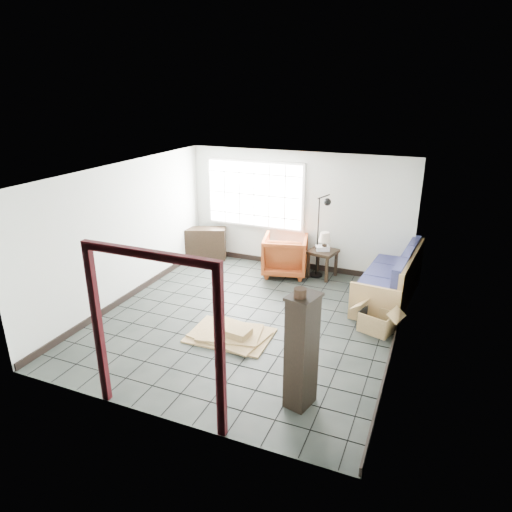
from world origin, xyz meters
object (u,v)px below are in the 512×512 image
at_px(armchair, 285,253).
at_px(side_table, 323,255).
at_px(futon_sofa, 392,282).
at_px(tall_shelf, 302,351).

distance_m(armchair, side_table, 0.81).
bearing_deg(futon_sofa, side_table, 164.03).
bearing_deg(futon_sofa, tall_shelf, -95.92).
bearing_deg(side_table, tall_shelf, -78.84).
xyz_separation_m(futon_sofa, tall_shelf, (-0.69, -3.64, 0.42)).
height_order(futon_sofa, tall_shelf, tall_shelf).
height_order(side_table, tall_shelf, tall_shelf).
bearing_deg(futon_sofa, armchair, 174.18).
distance_m(side_table, tall_shelf, 4.31).
xyz_separation_m(futon_sofa, side_table, (-1.52, 0.58, 0.13)).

